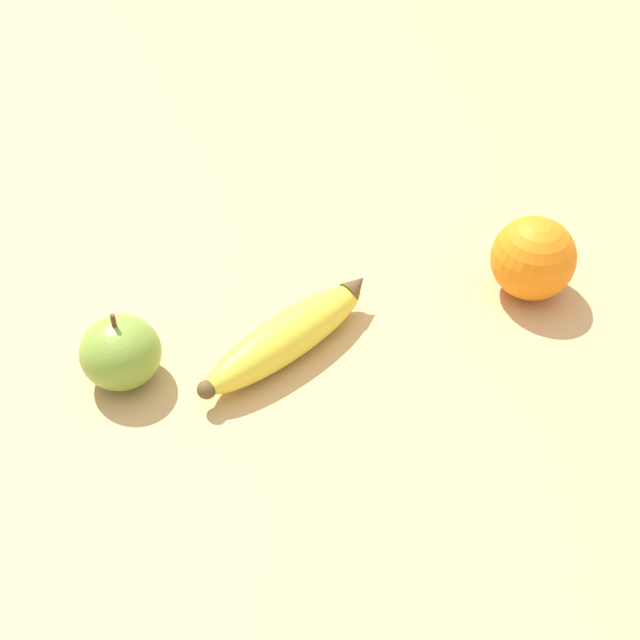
% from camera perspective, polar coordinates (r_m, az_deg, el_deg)
% --- Properties ---
extents(ground_plane, '(3.00, 3.00, 0.00)m').
position_cam_1_polar(ground_plane, '(0.91, 3.01, 1.27)').
color(ground_plane, tan).
extents(banana, '(0.17, 0.17, 0.04)m').
position_cam_1_polar(banana, '(0.84, -2.09, -1.02)').
color(banana, yellow).
rests_on(banana, ground_plane).
extents(orange, '(0.09, 0.09, 0.09)m').
position_cam_1_polar(orange, '(0.91, 13.49, 3.86)').
color(orange, orange).
rests_on(orange, ground_plane).
extents(apple, '(0.07, 0.07, 0.08)m').
position_cam_1_polar(apple, '(0.83, -12.65, -2.03)').
color(apple, olive).
rests_on(apple, ground_plane).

